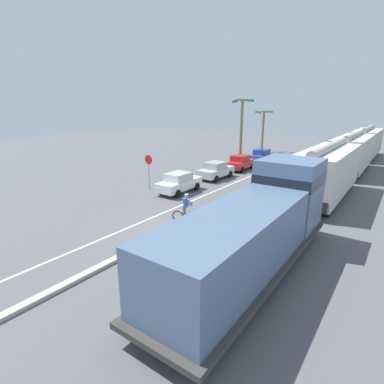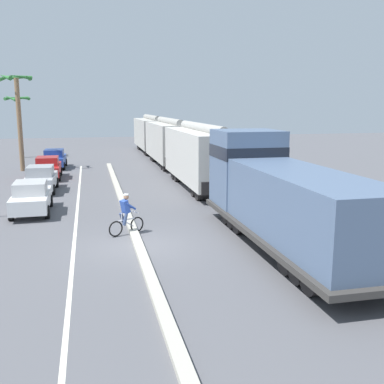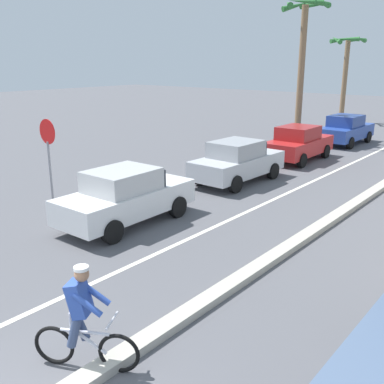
{
  "view_description": "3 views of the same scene",
  "coord_description": "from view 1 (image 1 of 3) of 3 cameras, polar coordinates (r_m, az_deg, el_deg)",
  "views": [
    {
      "loc": [
        9.84,
        -11.9,
        6.68
      ],
      "look_at": [
        -0.95,
        3.15,
        1.39
      ],
      "focal_mm": 28.0,
      "sensor_mm": 36.0,
      "label": 1
    },
    {
      "loc": [
        -1.69,
        -16.59,
        5.33
      ],
      "look_at": [
        2.54,
        1.73,
        1.66
      ],
      "focal_mm": 42.0,
      "sensor_mm": 36.0,
      "label": 2
    },
    {
      "loc": [
        4.7,
        -1.88,
        4.57
      ],
      "look_at": [
        -3.48,
        8.08,
        0.77
      ],
      "focal_mm": 42.0,
      "sensor_mm": 36.0,
      "label": 3
    }
  ],
  "objects": [
    {
      "name": "hopper_car_middle",
      "position": [
        35.41,
        28.21,
        6.6
      ],
      "size": [
        2.9,
        10.6,
        4.18
      ],
      "color": "#B6B3AB",
      "rests_on": "ground"
    },
    {
      "name": "palm_tree_near",
      "position": [
        47.48,
        13.45,
        13.04
      ],
      "size": [
        2.69,
        2.75,
        6.36
      ],
      "color": "#846647",
      "rests_on": "ground"
    },
    {
      "name": "parked_car_white",
      "position": [
        24.04,
        -2.49,
        1.82
      ],
      "size": [
        1.89,
        4.23,
        1.62
      ],
      "color": "silver",
      "rests_on": "ground"
    },
    {
      "name": "palm_tree_far",
      "position": [
        37.9,
        9.46,
        14.03
      ],
      "size": [
        2.68,
        2.7,
        7.84
      ],
      "color": "#846647",
      "rests_on": "ground"
    },
    {
      "name": "stop_sign",
      "position": [
        24.93,
        -8.24,
        5.02
      ],
      "size": [
        0.76,
        0.08,
        2.88
      ],
      "color": "gray",
      "rests_on": "ground"
    },
    {
      "name": "parked_car_blue",
      "position": [
        38.22,
        13.14,
        6.71
      ],
      "size": [
        1.89,
        4.23,
        1.62
      ],
      "color": "#28479E",
      "rests_on": "ground"
    },
    {
      "name": "locomotive",
      "position": [
        12.9,
        12.59,
        -6.7
      ],
      "size": [
        3.1,
        11.61,
        4.2
      ],
      "color": "slate",
      "rests_on": "ground"
    },
    {
      "name": "cyclist",
      "position": [
        17.9,
        -1.16,
        -3.17
      ],
      "size": [
        1.53,
        0.87,
        1.71
      ],
      "color": "black",
      "rests_on": "ground"
    },
    {
      "name": "parked_car_silver",
      "position": [
        28.81,
        4.59,
        4.16
      ],
      "size": [
        1.89,
        4.23,
        1.62
      ],
      "color": "#B7BABF",
      "rests_on": "ground"
    },
    {
      "name": "hopper_car_lead",
      "position": [
        24.09,
        24.24,
        3.52
      ],
      "size": [
        2.9,
        10.6,
        4.18
      ],
      "color": "beige",
      "rests_on": "ground"
    },
    {
      "name": "parked_car_red",
      "position": [
        33.19,
        9.2,
        5.57
      ],
      "size": [
        1.88,
        4.22,
        1.62
      ],
      "color": "red",
      "rests_on": "ground"
    },
    {
      "name": "ground_plane",
      "position": [
        16.82,
        -3.66,
        -7.47
      ],
      "size": [
        120.0,
        120.0,
        0.0
      ],
      "primitive_type": "plane",
      "color": "#56565B"
    },
    {
      "name": "median_curb",
      "position": [
        21.47,
        6.5,
        -2.06
      ],
      "size": [
        0.36,
        36.0,
        0.16
      ],
      "primitive_type": "cube",
      "color": "#B2AD9E",
      "rests_on": "ground"
    },
    {
      "name": "hopper_car_trailing",
      "position": [
        46.86,
        30.27,
        8.18
      ],
      "size": [
        2.9,
        10.6,
        4.18
      ],
      "color": "#AFADA5",
      "rests_on": "ground"
    },
    {
      "name": "lane_stripe",
      "position": [
        22.69,
        1.21,
        -1.16
      ],
      "size": [
        0.14,
        36.0,
        0.01
      ],
      "primitive_type": "cube",
      "color": "silver",
      "rests_on": "ground"
    }
  ]
}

